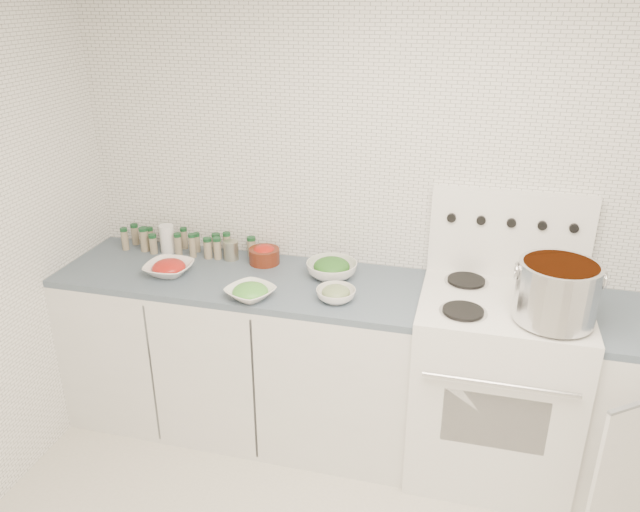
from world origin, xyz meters
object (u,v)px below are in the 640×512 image
at_px(bowl_tomato, 169,268).
at_px(stock_pot, 557,290).
at_px(stove, 494,380).
at_px(bowl_snowpea, 250,292).

bearing_deg(bowl_tomato, stock_pot, -2.84).
height_order(stock_pot, bowl_tomato, stock_pot).
relative_size(stove, bowl_snowpea, 4.76).
xyz_separation_m(stock_pot, bowl_snowpea, (-1.35, -0.06, -0.15)).
height_order(stove, stock_pot, stove).
height_order(stove, bowl_tomato, stove).
bearing_deg(stock_pot, stove, 140.22).
bearing_deg(bowl_snowpea, stock_pot, 2.36).
relative_size(stock_pot, bowl_snowpea, 1.25).
relative_size(stove, stock_pot, 3.80).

